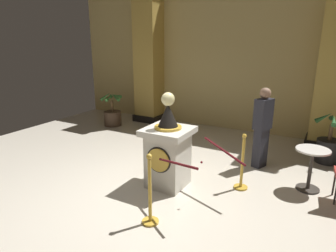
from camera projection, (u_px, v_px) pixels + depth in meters
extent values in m
plane|color=beige|center=(149.00, 190.00, 5.07)|extent=(10.22, 10.22, 0.00)
cube|color=tan|center=(233.00, 57.00, 8.15)|extent=(10.22, 0.16, 4.03)
cube|color=beige|center=(168.00, 160.00, 5.14)|extent=(0.61, 0.61, 0.95)
cube|color=beige|center=(168.00, 131.00, 5.00)|extent=(0.77, 0.77, 0.10)
cylinder|color=gold|center=(158.00, 160.00, 4.84)|extent=(0.40, 0.03, 0.40)
cylinder|color=black|center=(159.00, 160.00, 4.85)|extent=(0.45, 0.01, 0.45)
cylinder|color=gold|center=(168.00, 127.00, 4.98)|extent=(0.46, 0.46, 0.04)
cone|color=black|center=(168.00, 115.00, 4.92)|extent=(0.34, 0.34, 0.39)
cylinder|color=gold|center=(168.00, 104.00, 4.87)|extent=(0.03, 0.03, 0.06)
sphere|color=beige|center=(168.00, 99.00, 4.84)|extent=(0.22, 0.22, 0.22)
cylinder|color=gold|center=(150.00, 221.00, 4.18)|extent=(0.24, 0.24, 0.03)
cylinder|color=gold|center=(150.00, 192.00, 4.05)|extent=(0.05, 0.05, 0.96)
sphere|color=gold|center=(149.00, 157.00, 3.91)|extent=(0.08, 0.08, 0.08)
cylinder|color=gold|center=(241.00, 187.00, 5.15)|extent=(0.24, 0.24, 0.03)
cylinder|color=gold|center=(242.00, 164.00, 5.03)|extent=(0.05, 0.05, 0.91)
sphere|color=gold|center=(244.00, 136.00, 4.89)|extent=(0.08, 0.08, 0.08)
cylinder|color=#591419|center=(177.00, 164.00, 4.21)|extent=(0.83, 0.45, 0.22)
cylinder|color=#591419|center=(224.00, 151.00, 4.69)|extent=(0.83, 0.45, 0.22)
sphere|color=#591419|center=(202.00, 162.00, 4.48)|extent=(0.04, 0.04, 0.04)
cube|color=black|center=(150.00, 117.00, 9.53)|extent=(0.82, 0.82, 0.20)
cube|color=gold|center=(149.00, 58.00, 9.02)|extent=(0.71, 0.71, 3.87)
cube|color=black|center=(324.00, 142.00, 7.19)|extent=(0.85, 0.85, 0.20)
cube|color=gold|center=(336.00, 65.00, 6.67)|extent=(0.74, 0.74, 3.87)
cylinder|color=#4C3828|center=(113.00, 118.00, 8.89)|extent=(0.51, 0.51, 0.43)
cylinder|color=brown|center=(112.00, 106.00, 8.79)|extent=(0.08, 0.08, 0.32)
cone|color=#387533|center=(115.00, 97.00, 8.60)|extent=(0.37, 0.17, 0.23)
cone|color=#387533|center=(117.00, 96.00, 8.81)|extent=(0.18, 0.36, 0.24)
cone|color=#387533|center=(111.00, 95.00, 8.86)|extent=(0.31, 0.32, 0.25)
cone|color=#387533|center=(106.00, 96.00, 8.70)|extent=(0.32, 0.25, 0.31)
cone|color=#387533|center=(109.00, 97.00, 8.54)|extent=(0.17, 0.36, 0.23)
cylinder|color=black|center=(328.00, 151.00, 6.19)|extent=(0.47, 0.47, 0.49)
cylinder|color=brown|center=(331.00, 132.00, 6.08)|extent=(0.08, 0.08, 0.32)
cone|color=#265928|center=(332.00, 117.00, 6.15)|extent=(0.13, 0.35, 0.24)
cone|color=#265928|center=(324.00, 117.00, 6.10)|extent=(0.34, 0.15, 0.30)
cone|color=#265928|center=(334.00, 121.00, 5.84)|extent=(0.13, 0.36, 0.21)
cube|color=#26262D|center=(260.00, 148.00, 5.94)|extent=(0.27, 0.33, 0.80)
cube|color=#26262D|center=(263.00, 114.00, 5.74)|extent=(0.34, 0.42, 0.60)
sphere|color=#997056|center=(265.00, 93.00, 5.63)|extent=(0.22, 0.22, 0.22)
cylinder|color=#332D28|center=(307.00, 189.00, 5.10)|extent=(0.38, 0.38, 0.03)
cylinder|color=#332D28|center=(310.00, 170.00, 5.00)|extent=(0.06, 0.06, 0.73)
cylinder|color=silver|center=(313.00, 150.00, 4.90)|extent=(0.54, 0.54, 0.03)
cylinder|color=black|center=(334.00, 183.00, 4.86)|extent=(0.03, 0.03, 0.45)
cylinder|color=black|center=(336.00, 191.00, 4.58)|extent=(0.03, 0.03, 0.45)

